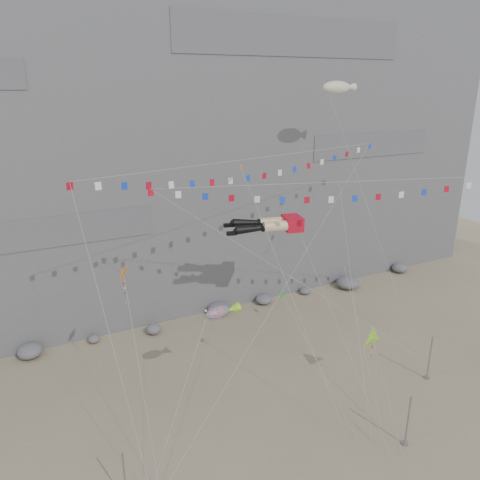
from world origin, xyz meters
The scene contains 17 objects.
ground centered at (0.00, 0.00, 0.00)m, with size 120.00×120.00×0.00m, color gray.
cliff centered at (0.00, 32.00, 25.00)m, with size 80.00×28.00×50.00m, color slate.
talus_boulders centered at (0.00, 17.00, 0.60)m, with size 60.00×3.00×1.20m, color slate, non-canonical shape.
anchor_pole_left centered at (-15.78, -3.87, 2.00)m, with size 0.12×0.12×3.99m, color gray.
anchor_pole_center centered at (3.75, -7.99, 2.08)m, with size 0.12×0.12×4.16m, color gray.
anchor_pole_right centered at (11.62, -2.86, 2.14)m, with size 0.12×0.12×4.29m, color gray.
legs_kite centered at (1.57, 8.10, 12.91)m, with size 7.44×18.47×20.70m.
flag_banner_upper centered at (-0.03, 8.29, 19.08)m, with size 32.04×16.92×27.18m.
flag_banner_lower centered at (5.29, 2.79, 17.50)m, with size 30.33×10.45×20.36m.
harlequin_kite centered at (-13.10, 4.29, 12.20)m, with size 1.92×9.75×15.00m.
fish_windsock centered at (-7.10, 1.22, 9.04)m, with size 9.78×7.23×13.65m.
delta_kite centered at (5.53, -1.98, 5.20)m, with size 3.91×7.07×8.88m.
blimp_windsock centered at (10.85, 11.73, 24.82)m, with size 4.36×13.36×27.92m.
small_kite_a centered at (-2.45, 5.90, 18.19)m, with size 3.31×12.84×22.58m.
small_kite_b centered at (6.69, 3.78, 9.71)m, with size 3.96×10.49×14.26m.
small_kite_c centered at (-1.52, 0.94, 9.34)m, with size 3.12×7.85×12.08m.
small_kite_d centered at (9.37, 8.24, 15.23)m, with size 8.46×15.97×23.25m.
Camera 1 is at (-19.69, -27.39, 25.17)m, focal length 35.00 mm.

